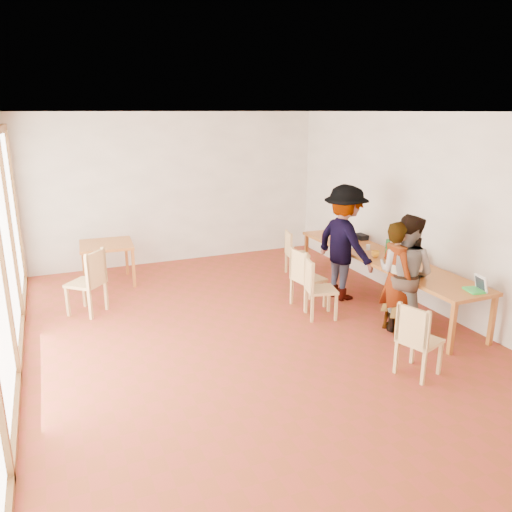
{
  "coord_description": "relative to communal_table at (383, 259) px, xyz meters",
  "views": [
    {
      "loc": [
        -2.39,
        -5.87,
        3.02
      ],
      "look_at": [
        0.15,
        0.17,
        1.1
      ],
      "focal_mm": 35.0,
      "sensor_mm": 36.0,
      "label": 1
    }
  ],
  "objects": [
    {
      "name": "side_table",
      "position": [
        -4.03,
        2.58,
        -0.03
      ],
      "size": [
        0.9,
        0.9,
        0.75
      ],
      "rotation": [
        0.0,
        0.0,
        -0.07
      ],
      "color": "#A56524",
      "rests_on": "ground"
    },
    {
      "name": "chair_far",
      "position": [
        -1.32,
        0.23,
        -0.12
      ],
      "size": [
        0.5,
        0.5,
        0.5
      ],
      "rotation": [
        0.0,
        0.0,
        0.14
      ],
      "color": "#D9B26C",
      "rests_on": "ground"
    },
    {
      "name": "ground",
      "position": [
        -2.5,
        -0.46,
        -0.7
      ],
      "size": [
        8.0,
        8.0,
        0.0
      ],
      "primitive_type": "plane",
      "color": "#983724",
      "rests_on": "ground"
    },
    {
      "name": "wall_front",
      "position": [
        -2.5,
        -4.46,
        0.8
      ],
      "size": [
        6.0,
        0.1,
        3.0
      ],
      "primitive_type": "cube",
      "color": "white",
      "rests_on": "ground"
    },
    {
      "name": "pink_phone",
      "position": [
        -0.19,
        0.41,
        0.05
      ],
      "size": [
        0.05,
        0.1,
        0.01
      ],
      "primitive_type": "cube",
      "color": "#F73A9F",
      "rests_on": "communal_table"
    },
    {
      "name": "clear_glass",
      "position": [
        0.01,
        0.42,
        0.09
      ],
      "size": [
        0.07,
        0.07,
        0.09
      ],
      "primitive_type": "cylinder",
      "color": "silver",
      "rests_on": "communal_table"
    },
    {
      "name": "condiment_cup",
      "position": [
        -0.14,
        0.64,
        0.08
      ],
      "size": [
        0.08,
        0.08,
        0.06
      ],
      "primitive_type": "cylinder",
      "color": "white",
      "rests_on": "communal_table"
    },
    {
      "name": "laptop_mid",
      "position": [
        0.18,
        -0.49,
        0.1
      ],
      "size": [
        0.24,
        0.26,
        0.19
      ],
      "rotation": [
        0.0,
        0.0,
        -0.27
      ],
      "color": "green",
      "rests_on": "communal_table"
    },
    {
      "name": "wall_back",
      "position": [
        -2.5,
        3.54,
        0.8
      ],
      "size": [
        6.0,
        0.1,
        3.0
      ],
      "primitive_type": "cube",
      "color": "white",
      "rests_on": "ground"
    },
    {
      "name": "ceiling",
      "position": [
        -2.5,
        -0.46,
        2.32
      ],
      "size": [
        6.0,
        8.0,
        0.04
      ],
      "primitive_type": "cube",
      "color": "white",
      "rests_on": "wall_back"
    },
    {
      "name": "laptop_near",
      "position": [
        0.14,
        -1.81,
        0.11
      ],
      "size": [
        0.26,
        0.29,
        0.21
      ],
      "rotation": [
        0.0,
        0.0,
        -0.2
      ],
      "color": "green",
      "rests_on": "communal_table"
    },
    {
      "name": "chair_spare",
      "position": [
        -4.42,
        1.23,
        -0.08
      ],
      "size": [
        0.66,
        0.66,
        0.54
      ],
      "rotation": [
        0.0,
        0.0,
        2.42
      ],
      "color": "#D9B26C",
      "rests_on": "ground"
    },
    {
      "name": "chair_empty",
      "position": [
        -0.74,
        1.73,
        -0.18
      ],
      "size": [
        0.46,
        0.46,
        0.45
      ],
      "rotation": [
        0.0,
        0.0,
        -0.18
      ],
      "color": "#D9B26C",
      "rests_on": "ground"
    },
    {
      "name": "chair_near",
      "position": [
        -1.15,
        -2.2,
        -0.15
      ],
      "size": [
        0.53,
        0.53,
        0.48
      ],
      "rotation": [
        0.0,
        0.0,
        0.33
      ],
      "color": "#D9B26C",
      "rests_on": "ground"
    },
    {
      "name": "communal_table",
      "position": [
        0.0,
        0.0,
        0.0
      ],
      "size": [
        0.8,
        4.0,
        0.75
      ],
      "color": "#A56524",
      "rests_on": "ground"
    },
    {
      "name": "yellow_mug",
      "position": [
        -0.14,
        0.02,
        0.1
      ],
      "size": [
        0.15,
        0.15,
        0.1
      ],
      "primitive_type": "imported",
      "rotation": [
        0.0,
        0.0,
        0.17
      ],
      "color": "#F8A220",
      "rests_on": "communal_table"
    },
    {
      "name": "green_bottle",
      "position": [
        0.06,
        -0.02,
        0.19
      ],
      "size": [
        0.07,
        0.07,
        0.28
      ],
      "primitive_type": "cylinder",
      "color": "#1F692A",
      "rests_on": "communal_table"
    },
    {
      "name": "person_far",
      "position": [
        -0.52,
        0.34,
        0.24
      ],
      "size": [
        0.87,
        1.31,
        1.89
      ],
      "primitive_type": "imported",
      "rotation": [
        0.0,
        0.0,
        1.72
      ],
      "color": "gray",
      "rests_on": "ground"
    },
    {
      "name": "laptop_far",
      "position": [
        -0.02,
        1.0,
        0.11
      ],
      "size": [
        0.27,
        0.3,
        0.22
      ],
      "rotation": [
        0.0,
        0.0,
        -0.24
      ],
      "color": "green",
      "rests_on": "communal_table"
    },
    {
      "name": "person_near",
      "position": [
        -0.59,
        -1.09,
        0.1
      ],
      "size": [
        0.4,
        0.59,
        1.6
      ],
      "primitive_type": "imported",
      "rotation": [
        0.0,
        0.0,
        1.54
      ],
      "color": "gray",
      "rests_on": "ground"
    },
    {
      "name": "person_mid",
      "position": [
        -0.44,
        -1.09,
        0.14
      ],
      "size": [
        0.91,
        1.0,
        1.68
      ],
      "primitive_type": "imported",
      "rotation": [
        0.0,
        0.0,
        1.99
      ],
      "color": "gray",
      "rests_on": "ground"
    },
    {
      "name": "wall_right",
      "position": [
        0.5,
        -0.46,
        0.8
      ],
      "size": [
        0.1,
        8.0,
        3.0
      ],
      "primitive_type": "cube",
      "color": "white",
      "rests_on": "ground"
    },
    {
      "name": "black_pouch",
      "position": [
        0.32,
        1.09,
        0.09
      ],
      "size": [
        0.16,
        0.26,
        0.09
      ],
      "primitive_type": "cube",
      "color": "black",
      "rests_on": "communal_table"
    },
    {
      "name": "chair_mid",
      "position": [
        -1.36,
        -0.21,
        -0.14
      ],
      "size": [
        0.51,
        0.51,
        0.49
      ],
      "rotation": [
        0.0,
        0.0,
        -0.24
      ],
      "color": "#D9B26C",
      "rests_on": "ground"
    }
  ]
}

